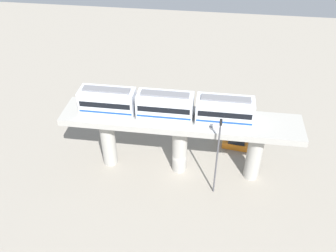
{
  "coord_description": "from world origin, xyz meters",
  "views": [
    {
      "loc": [
        -34.33,
        -3.3,
        33.56
      ],
      "look_at": [
        2.5,
        1.85,
        5.08
      ],
      "focal_mm": 38.18,
      "sensor_mm": 36.0,
      "label": 1
    }
  ],
  "objects": [
    {
      "name": "ground_plane",
      "position": [
        0.0,
        0.0,
        0.0
      ],
      "size": [
        120.0,
        120.0,
        0.0
      ],
      "primitive_type": "plane",
      "color": "gray"
    },
    {
      "name": "tree_near_viaduct",
      "position": [
        11.13,
        -7.33,
        3.64
      ],
      "size": [
        2.78,
        2.78,
        5.07
      ],
      "color": "brown",
      "rests_on": "ground"
    },
    {
      "name": "train",
      "position": [
        0.0,
        1.85,
        10.0
      ],
      "size": [
        2.64,
        20.5,
        3.24
      ],
      "color": "silver",
      "rests_on": "viaduct"
    },
    {
      "name": "signal_post",
      "position": [
        -3.4,
        -4.68,
        6.06
      ],
      "size": [
        0.44,
        0.28,
        11.07
      ],
      "color": "#4C4C51",
      "rests_on": "ground"
    },
    {
      "name": "parked_car_red",
      "position": [
        10.15,
        7.54,
        0.74
      ],
      "size": [
        2.09,
        4.32,
        1.76
      ],
      "rotation": [
        0.0,
        0.0,
        0.07
      ],
      "color": "red",
      "rests_on": "ground"
    },
    {
      "name": "viaduct",
      "position": [
        0.0,
        0.0,
        6.34
      ],
      "size": [
        5.2,
        28.85,
        8.47
      ],
      "color": "#A8A59E",
      "rests_on": "ground"
    },
    {
      "name": "parked_car_orange",
      "position": [
        5.57,
        -7.69,
        0.74
      ],
      "size": [
        2.29,
        4.38,
        1.76
      ],
      "rotation": [
        0.0,
        0.0,
        -0.12
      ],
      "color": "orange",
      "rests_on": "ground"
    }
  ]
}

